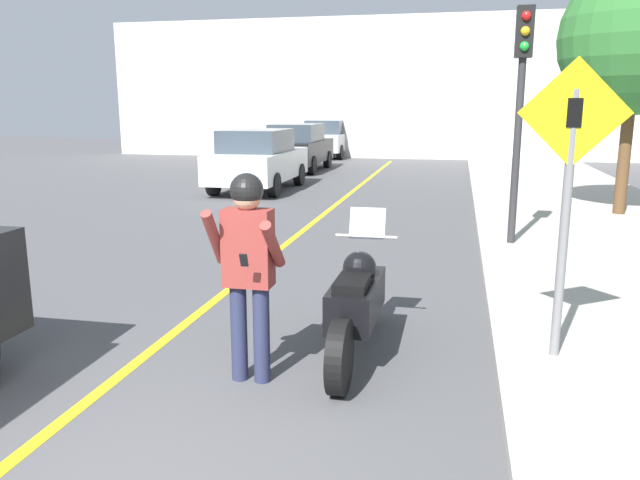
{
  "coord_description": "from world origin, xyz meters",
  "views": [
    {
      "loc": [
        2.19,
        -2.67,
        2.3
      ],
      "look_at": [
        0.94,
        3.02,
        1.04
      ],
      "focal_mm": 35.0,
      "sensor_mm": 36.0,
      "label": 1
    }
  ],
  "objects_px": {
    "parked_car_black": "(298,147)",
    "parked_car_silver": "(327,138)",
    "motorcycle": "(357,303)",
    "crossing_sign": "(568,182)",
    "traffic_light": "(521,82)",
    "person_biker": "(248,256)",
    "parked_car_white": "(258,159)",
    "street_tree": "(636,39)"
  },
  "relations": [
    {
      "from": "crossing_sign",
      "to": "street_tree",
      "type": "distance_m",
      "value": 8.81
    },
    {
      "from": "motorcycle",
      "to": "traffic_light",
      "type": "relative_size",
      "value": 0.63
    },
    {
      "from": "motorcycle",
      "to": "traffic_light",
      "type": "bearing_deg",
      "value": 70.1
    },
    {
      "from": "traffic_light",
      "to": "parked_car_silver",
      "type": "xyz_separation_m",
      "value": [
        -6.83,
        18.01,
        -1.82
      ]
    },
    {
      "from": "person_biker",
      "to": "traffic_light",
      "type": "height_order",
      "value": "traffic_light"
    },
    {
      "from": "motorcycle",
      "to": "parked_car_white",
      "type": "relative_size",
      "value": 0.55
    },
    {
      "from": "person_biker",
      "to": "parked_car_black",
      "type": "relative_size",
      "value": 0.42
    },
    {
      "from": "parked_car_silver",
      "to": "person_biker",
      "type": "bearing_deg",
      "value": -79.77
    },
    {
      "from": "motorcycle",
      "to": "crossing_sign",
      "type": "relative_size",
      "value": 0.89
    },
    {
      "from": "parked_car_white",
      "to": "traffic_light",
      "type": "bearing_deg",
      "value": -44.33
    },
    {
      "from": "parked_car_black",
      "to": "parked_car_silver",
      "type": "height_order",
      "value": "same"
    },
    {
      "from": "traffic_light",
      "to": "motorcycle",
      "type": "bearing_deg",
      "value": -109.9
    },
    {
      "from": "person_biker",
      "to": "crossing_sign",
      "type": "bearing_deg",
      "value": 18.47
    },
    {
      "from": "person_biker",
      "to": "parked_car_white",
      "type": "xyz_separation_m",
      "value": [
        -3.76,
        11.84,
        -0.24
      ]
    },
    {
      "from": "crossing_sign",
      "to": "parked_car_white",
      "type": "relative_size",
      "value": 0.61
    },
    {
      "from": "parked_car_white",
      "to": "parked_car_black",
      "type": "distance_m",
      "value": 5.51
    },
    {
      "from": "crossing_sign",
      "to": "parked_car_silver",
      "type": "height_order",
      "value": "crossing_sign"
    },
    {
      "from": "crossing_sign",
      "to": "traffic_light",
      "type": "height_order",
      "value": "traffic_light"
    },
    {
      "from": "parked_car_black",
      "to": "parked_car_silver",
      "type": "bearing_deg",
      "value": 91.97
    },
    {
      "from": "person_biker",
      "to": "parked_car_black",
      "type": "height_order",
      "value": "person_biker"
    },
    {
      "from": "person_biker",
      "to": "parked_car_silver",
      "type": "distance_m",
      "value": 24.05
    },
    {
      "from": "crossing_sign",
      "to": "motorcycle",
      "type": "bearing_deg",
      "value": -177.4
    },
    {
      "from": "person_biker",
      "to": "crossing_sign",
      "type": "relative_size",
      "value": 0.69
    },
    {
      "from": "crossing_sign",
      "to": "parked_car_black",
      "type": "relative_size",
      "value": 0.61
    },
    {
      "from": "motorcycle",
      "to": "person_biker",
      "type": "bearing_deg",
      "value": -135.29
    },
    {
      "from": "parked_car_white",
      "to": "parked_car_black",
      "type": "height_order",
      "value": "same"
    },
    {
      "from": "motorcycle",
      "to": "parked_car_black",
      "type": "relative_size",
      "value": 0.55
    },
    {
      "from": "street_tree",
      "to": "motorcycle",
      "type": "bearing_deg",
      "value": -116.64
    },
    {
      "from": "motorcycle",
      "to": "parked_car_silver",
      "type": "bearing_deg",
      "value": 102.45
    },
    {
      "from": "street_tree",
      "to": "parked_car_white",
      "type": "relative_size",
      "value": 1.18
    },
    {
      "from": "motorcycle",
      "to": "parked_car_white",
      "type": "bearing_deg",
      "value": 112.36
    },
    {
      "from": "person_biker",
      "to": "traffic_light",
      "type": "relative_size",
      "value": 0.48
    },
    {
      "from": "motorcycle",
      "to": "person_biker",
      "type": "height_order",
      "value": "person_biker"
    },
    {
      "from": "motorcycle",
      "to": "parked_car_silver",
      "type": "height_order",
      "value": "parked_car_silver"
    },
    {
      "from": "street_tree",
      "to": "person_biker",
      "type": "bearing_deg",
      "value": -118.59
    },
    {
      "from": "crossing_sign",
      "to": "parked_car_white",
      "type": "height_order",
      "value": "crossing_sign"
    },
    {
      "from": "motorcycle",
      "to": "person_biker",
      "type": "xyz_separation_m",
      "value": [
        -0.79,
        -0.78,
        0.59
      ]
    },
    {
      "from": "street_tree",
      "to": "parked_car_silver",
      "type": "bearing_deg",
      "value": 122.41
    },
    {
      "from": "parked_car_white",
      "to": "parked_car_silver",
      "type": "height_order",
      "value": "same"
    },
    {
      "from": "parked_car_white",
      "to": "parked_car_silver",
      "type": "xyz_separation_m",
      "value": [
        -0.51,
        11.83,
        0.0
      ]
    },
    {
      "from": "person_biker",
      "to": "crossing_sign",
      "type": "height_order",
      "value": "crossing_sign"
    },
    {
      "from": "parked_car_white",
      "to": "parked_car_black",
      "type": "xyz_separation_m",
      "value": [
        -0.29,
        5.5,
        0.0
      ]
    }
  ]
}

